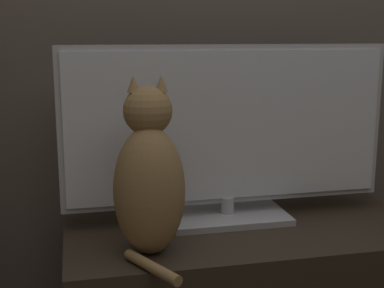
% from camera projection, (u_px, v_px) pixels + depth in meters
% --- Properties ---
extents(tv, '(1.05, 0.23, 0.56)m').
position_uv_depth(tv, '(228.00, 134.00, 1.69)').
color(tv, '#B7B7BC').
rests_on(tv, tv_stand).
extents(cat, '(0.21, 0.33, 0.49)m').
position_uv_depth(cat, '(149.00, 179.00, 1.44)').
color(cat, '#997547').
rests_on(cat, tv_stand).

